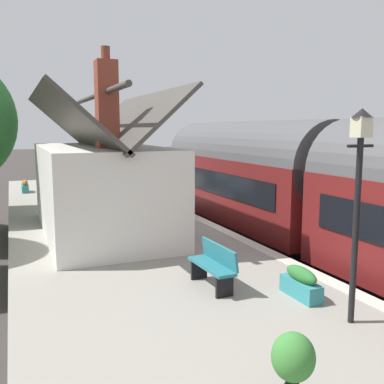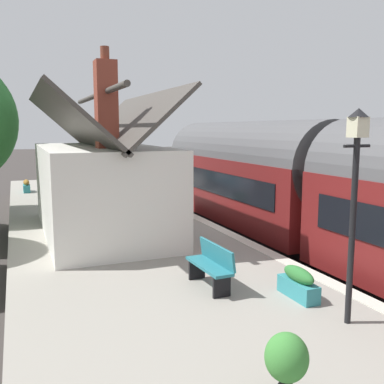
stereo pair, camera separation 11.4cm
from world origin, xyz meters
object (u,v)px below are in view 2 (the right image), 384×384
bench_mid_platform (211,264)px  planter_corner_building (116,181)px  planter_edge_near (172,206)px  station_sign_board (134,169)px  planter_bench_left (286,368)px  lamp_post_platform (355,175)px  planter_edge_far (298,283)px  planter_by_door (141,185)px  station_building (100,184)px  planter_under_sign (26,186)px  bench_by_lamp (91,184)px  bench_near_building (103,190)px

bench_mid_platform → planter_corner_building: size_ratio=2.13×
planter_edge_near → planter_corner_building: 8.35m
bench_mid_platform → station_sign_board: (13.27, -1.89, 0.71)m
planter_bench_left → lamp_post_platform: bearing=-56.8°
planter_edge_far → planter_corner_building: bearing=-0.5°
planter_by_door → planter_edge_far: bearing=176.8°
station_building → bench_mid_platform: 5.89m
station_building → planter_under_sign: station_building is taller
bench_by_lamp → planter_edge_far: (-14.88, -1.44, -0.19)m
station_building → planter_edge_near: bearing=-63.0°
planter_edge_near → planter_corner_building: size_ratio=1.12×
planter_by_door → station_sign_board: (0.70, 0.16, 0.74)m
bench_near_building → bench_by_lamp: bearing=2.8°
bench_near_building → lamp_post_platform: bearing=-174.0°
planter_by_door → station_building: bearing=155.1°
station_building → planter_edge_near: station_building is taller
planter_corner_building → lamp_post_platform: lamp_post_platform is taller
planter_edge_near → bench_mid_platform: bearing=166.6°
station_building → planter_by_door: bearing=-24.9°
station_building → lamp_post_platform: (-8.03, -2.55, 0.98)m
bench_by_lamp → planter_edge_far: bearing=-174.5°
bench_mid_platform → planter_edge_far: size_ratio=1.49×
planter_edge_near → planter_by_door: bearing=-3.7°
bench_near_building → planter_edge_near: 4.59m
planter_by_door → lamp_post_platform: bearing=177.5°
planter_edge_far → planter_bench_left: bearing=141.9°
bench_mid_platform → planter_by_door: bench_mid_platform is taller
planter_bench_left → lamp_post_platform: 3.29m
bench_mid_platform → planter_under_sign: (15.68, 3.08, -0.18)m
station_building → planter_by_door: station_building is taller
bench_by_lamp → planter_edge_near: 6.87m
planter_edge_near → lamp_post_platform: (-9.48, 0.30, 2.07)m
planter_by_door → planter_edge_far: (-13.70, 0.76, -0.17)m
lamp_post_platform → bench_mid_platform: bearing=30.9°
bench_near_building → planter_edge_far: (-12.52, -1.33, -0.19)m
bench_near_building → station_sign_board: (1.87, -1.93, 0.71)m
planter_corner_building → planter_under_sign: bearing=87.7°
bench_by_lamp → station_sign_board: size_ratio=0.89×
planter_under_sign → station_sign_board: (-2.41, -4.97, 0.89)m
planter_by_door → planter_edge_far: planter_by_door is taller
bench_by_lamp → planter_by_door: bench_by_lamp is taller
planter_edge_near → planter_corner_building: bearing=1.8°
planter_edge_far → lamp_post_platform: bearing=-174.9°
bench_by_lamp → planter_corner_building: size_ratio=2.11×
bench_near_building → planter_bench_left: bearing=177.2°
lamp_post_platform → station_sign_board: lamp_post_platform is taller
bench_near_building → planter_corner_building: bearing=-19.9°
planter_edge_near → bench_by_lamp: bearing=15.7°
planter_edge_far → station_sign_board: size_ratio=0.60×
bench_mid_platform → planter_by_door: bearing=-9.3°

